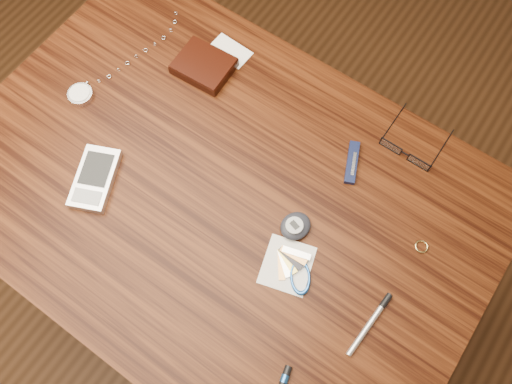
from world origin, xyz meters
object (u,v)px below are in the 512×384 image
pedometer (295,226)px  eyeglasses (406,152)px  silver_pen (373,319)px  desk (223,208)px  pocket_knife (352,163)px  wallet_and_card (204,65)px  pocket_watch (83,92)px  notepad_keys (294,270)px  pda_phone (95,178)px

pedometer → eyeglasses: bearing=69.3°
pedometer → silver_pen: (0.19, -0.06, -0.01)m
desk → silver_pen: (0.35, -0.04, 0.11)m
pocket_knife → silver_pen: 0.29m
desk → eyeglasses: size_ratio=9.16×
eyeglasses → pocket_knife: size_ratio=1.26×
pedometer → silver_pen: bearing=-17.4°
wallet_and_card → pocket_watch: (-0.16, -0.19, -0.01)m
pedometer → pocket_knife: 0.17m
desk → silver_pen: bearing=-7.0°
eyeglasses → pocket_knife: eyeglasses is taller
notepad_keys → pocket_knife: bearing=95.5°
wallet_and_card → pocket_knife: wallet_and_card is taller
pda_phone → desk: bearing=30.4°
desk → pocket_watch: (-0.34, 0.01, 0.11)m
eyeglasses → pocket_watch: 0.64m
notepad_keys → silver_pen: size_ratio=0.95×
notepad_keys → eyeglasses: bearing=80.6°
eyeglasses → notepad_keys: size_ratio=0.92×
wallet_and_card → pocket_knife: size_ratio=1.64×
wallet_and_card → pedometer: 0.38m
eyeglasses → pda_phone: bearing=-139.9°
pocket_watch → notepad_keys: 0.54m
pocket_watch → pedometer: (0.50, 0.01, 0.00)m
notepad_keys → pocket_knife: (-0.02, 0.23, 0.00)m
pedometer → notepad_keys: size_ratio=0.57×
wallet_and_card → pocket_watch: 0.25m
pocket_knife → silver_pen: bearing=-52.3°
eyeglasses → pda_phone: (-0.45, -0.38, -0.00)m
desk → pocket_watch: 0.36m
eyeglasses → pda_phone: size_ratio=0.77×
pda_phone → pedometer: pedometer is taller
pocket_knife → pda_phone: bearing=-141.1°
pocket_knife → notepad_keys: bearing=-84.5°
desk → notepad_keys: bearing=-13.7°
desk → wallet_and_card: bearing=132.6°
notepad_keys → pocket_knife: same height
wallet_and_card → notepad_keys: 0.45m
wallet_and_card → pedometer: size_ratio=2.08×
pedometer → desk: bearing=-173.4°
wallet_and_card → pocket_knife: bearing=-2.0°
wallet_and_card → eyeglasses: 0.43m
pedometer → notepad_keys: 0.08m
notepad_keys → pedometer: bearing=121.5°
desk → pocket_watch: bearing=178.1°
wallet_and_card → desk: bearing=-47.4°
pda_phone → silver_pen: 0.55m
pda_phone → pedometer: (0.36, 0.13, 0.00)m
desk → notepad_keys: size_ratio=8.39×
eyeglasses → pocket_watch: bearing=-157.2°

